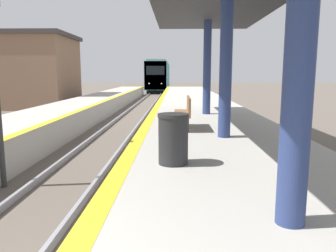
{
  "coord_description": "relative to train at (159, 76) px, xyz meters",
  "views": [
    {
      "loc": [
        2.56,
        -1.33,
        2.58
      ],
      "look_at": [
        2.11,
        18.05,
        -0.51
      ],
      "focal_mm": 35.0,
      "sensor_mm": 36.0,
      "label": 1
    }
  ],
  "objects": [
    {
      "name": "bench",
      "position": [
        2.82,
        -40.58,
        -0.77
      ],
      "size": [
        0.44,
        1.56,
        0.92
      ],
      "color": "brown",
      "rests_on": "platform_right"
    },
    {
      "name": "station_building",
      "position": [
        -9.94,
        -24.64,
        0.55
      ],
      "size": [
        9.16,
        6.06,
        5.59
      ],
      "color": "brown",
      "rests_on": "ground"
    },
    {
      "name": "trash_bin",
      "position": [
        2.52,
        -44.39,
        -0.81
      ],
      "size": [
        0.55,
        0.55,
        0.89
      ],
      "color": "#262628",
      "rests_on": "platform_right"
    },
    {
      "name": "train",
      "position": [
        0.0,
        0.0,
        0.0
      ],
      "size": [
        2.85,
        17.47,
        4.44
      ],
      "color": "black",
      "rests_on": "ground"
    }
  ]
}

